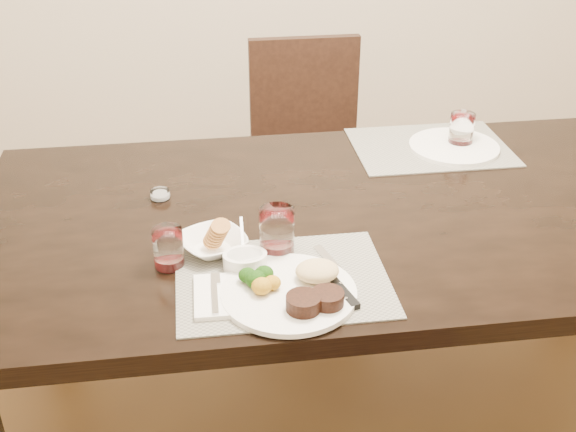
{
  "coord_description": "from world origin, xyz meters",
  "views": [
    {
      "loc": [
        -0.43,
        -1.57,
        1.65
      ],
      "look_at": [
        -0.23,
        -0.13,
        0.82
      ],
      "focal_mm": 45.0,
      "sensor_mm": 36.0,
      "label": 1
    }
  ],
  "objects": [
    {
      "name": "chair_far",
      "position": [
        0.0,
        0.93,
        0.5
      ],
      "size": [
        0.42,
        0.42,
        0.9
      ],
      "color": "black",
      "rests_on": "ground"
    },
    {
      "name": "dinner_plate",
      "position": [
        -0.24,
        -0.36,
        0.77
      ],
      "size": [
        0.29,
        0.29,
        0.05
      ],
      "rotation": [
        0.0,
        0.0,
        -0.38
      ],
      "color": "white",
      "rests_on": "placemat_near"
    },
    {
      "name": "wine_glass_far",
      "position": [
        0.36,
        0.34,
        0.8
      ],
      "size": [
        0.07,
        0.07,
        0.1
      ],
      "rotation": [
        0.0,
        0.0,
        0.34
      ],
      "color": "white",
      "rests_on": "placemat_far"
    },
    {
      "name": "placemat_near",
      "position": [
        -0.26,
        -0.29,
        0.75
      ],
      "size": [
        0.46,
        0.34,
        0.0
      ],
      "primitive_type": "cube",
      "color": "gray",
      "rests_on": "dining_table"
    },
    {
      "name": "placemat_far",
      "position": [
        0.27,
        0.34,
        0.75
      ],
      "size": [
        0.46,
        0.34,
        0.0
      ],
      "primitive_type": "cube",
      "color": "gray",
      "rests_on": "dining_table"
    },
    {
      "name": "sauce_ramekin",
      "position": [
        -0.34,
        -0.24,
        0.78
      ],
      "size": [
        0.1,
        0.15,
        0.08
      ],
      "rotation": [
        0.0,
        0.0,
        -0.03
      ],
      "color": "white",
      "rests_on": "placemat_near"
    },
    {
      "name": "ground_plane",
      "position": [
        0.0,
        0.0,
        0.0
      ],
      "size": [
        4.5,
        4.5,
        0.0
      ],
      "primitive_type": "plane",
      "color": "#402914",
      "rests_on": "ground"
    },
    {
      "name": "steak_knife",
      "position": [
        -0.14,
        -0.34,
        0.76
      ],
      "size": [
        0.06,
        0.26,
        0.01
      ],
      "rotation": [
        0.0,
        0.0,
        0.28
      ],
      "color": "silver",
      "rests_on": "placemat_near"
    },
    {
      "name": "wine_glass_side",
      "position": [
        -0.51,
        -0.2,
        0.79
      ],
      "size": [
        0.07,
        0.07,
        0.09
      ],
      "rotation": [
        0.0,
        0.0,
        0.22
      ],
      "color": "white",
      "rests_on": "dining_table"
    },
    {
      "name": "cracker_bowl",
      "position": [
        -0.41,
        -0.15,
        0.77
      ],
      "size": [
        0.2,
        0.2,
        0.07
      ],
      "rotation": [
        0.0,
        0.0,
        0.42
      ],
      "color": "white",
      "rests_on": "placemat_near"
    },
    {
      "name": "napkin_fork",
      "position": [
        -0.41,
        -0.34,
        0.76
      ],
      "size": [
        0.09,
        0.15,
        0.02
      ],
      "rotation": [
        0.0,
        0.0,
        -0.02
      ],
      "color": "white",
      "rests_on": "placemat_near"
    },
    {
      "name": "dining_table",
      "position": [
        0.0,
        0.0,
        0.67
      ],
      "size": [
        2.0,
        1.0,
        0.75
      ],
      "color": "black",
      "rests_on": "ground"
    },
    {
      "name": "salt_cellar",
      "position": [
        -0.53,
        0.12,
        0.76
      ],
      "size": [
        0.05,
        0.05,
        0.02
      ],
      "rotation": [
        0.0,
        0.0,
        0.09
      ],
      "color": "white",
      "rests_on": "dining_table"
    },
    {
      "name": "wine_glass_near",
      "position": [
        -0.26,
        -0.18,
        0.8
      ],
      "size": [
        0.08,
        0.08,
        0.11
      ],
      "rotation": [
        0.0,
        0.0,
        -0.29
      ],
      "color": "white",
      "rests_on": "placemat_near"
    },
    {
      "name": "far_plate",
      "position": [
        0.34,
        0.31,
        0.76
      ],
      "size": [
        0.27,
        0.27,
        0.01
      ],
      "primitive_type": "cylinder",
      "color": "white",
      "rests_on": "placemat_far"
    }
  ]
}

